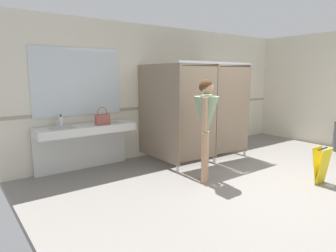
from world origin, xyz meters
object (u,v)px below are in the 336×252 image
at_px(paper_cup, 108,121).
at_px(wet_floor_sign, 321,165).
at_px(handbag, 102,119).
at_px(soap_dispenser, 61,121).
at_px(person_standing, 206,118).

distance_m(paper_cup, wet_floor_sign, 3.69).
height_order(handbag, soap_dispenser, handbag).
relative_size(handbag, soap_dispenser, 1.58).
distance_m(person_standing, paper_cup, 1.83).
bearing_deg(handbag, soap_dispenser, 154.61).
bearing_deg(soap_dispenser, person_standing, -46.21).
height_order(handbag, wet_floor_sign, handbag).
xyz_separation_m(person_standing, paper_cup, (-0.98, 1.53, -0.16)).
height_order(person_standing, paper_cup, person_standing).
relative_size(person_standing, handbag, 5.18).
xyz_separation_m(person_standing, wet_floor_sign, (1.42, -1.20, -0.76)).
distance_m(soap_dispenser, paper_cup, 0.81).
bearing_deg(paper_cup, person_standing, -57.29).
relative_size(soap_dispenser, paper_cup, 2.05).
height_order(person_standing, wet_floor_sign, person_standing).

